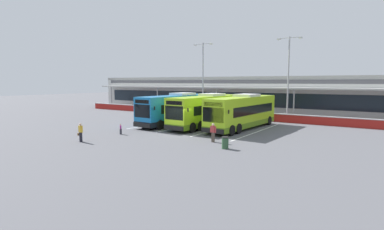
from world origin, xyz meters
name	(u,v)px	position (x,y,z in m)	size (l,w,h in m)	color
ground_plane	(176,134)	(0.00, 0.00, 0.00)	(200.00, 200.00, 0.00)	#56565B
terminal_building	(270,94)	(0.00, 26.91, 3.01)	(70.00, 13.00, 6.00)	silver
red_barrier_wall	(238,115)	(0.00, 14.50, 0.56)	(60.00, 0.40, 1.10)	maroon
coach_bus_leftmost	(178,109)	(-4.00, 5.84, 1.79)	(3.35, 12.25, 3.78)	#1972B7
coach_bus_left_centre	(207,111)	(-0.01, 6.17, 1.79)	(3.35, 12.25, 3.78)	#9ED11E
coach_bus_centre	(243,112)	(4.12, 6.76, 1.79)	(3.35, 12.25, 3.78)	#9ED11E
bay_stripe_far_west	(164,122)	(-6.30, 6.00, 0.00)	(0.14, 13.00, 0.01)	silver
bay_stripe_west	(192,125)	(-2.10, 6.00, 0.00)	(0.14, 13.00, 0.01)	silver
bay_stripe_mid_west	(223,128)	(2.10, 6.00, 0.00)	(0.14, 13.00, 0.01)	silver
bay_stripe_centre	(258,131)	(6.30, 6.00, 0.00)	(0.14, 13.00, 0.01)	silver
pedestrian_with_handbag	(81,132)	(-4.34, -7.78, 0.86)	(0.63, 0.35, 1.62)	black
pedestrian_in_dark_coat	(213,132)	(5.19, -1.58, 0.87)	(0.53, 0.30, 1.62)	#4C4238
pedestrian_child	(121,129)	(-4.33, -3.20, 0.54)	(0.26, 0.29, 1.00)	#33333D
lamp_post_west	(203,74)	(-6.74, 16.07, 6.29)	(3.24, 0.28, 11.00)	#9E9EA3
lamp_post_centre	(288,73)	(6.04, 16.82, 6.29)	(3.24, 0.28, 11.00)	#9E9EA3
litter_bin	(225,143)	(7.25, -3.31, 0.47)	(0.54, 0.54, 0.93)	#2D5133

